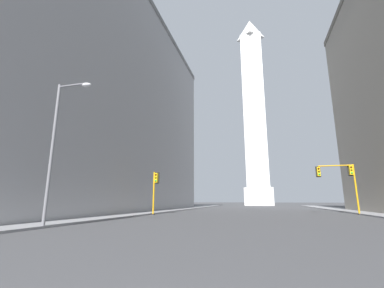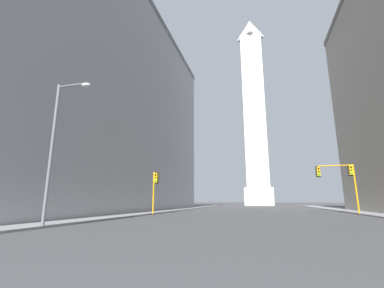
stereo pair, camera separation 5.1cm
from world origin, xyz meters
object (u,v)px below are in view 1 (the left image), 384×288
at_px(obelisk, 254,109).
at_px(street_lamp, 58,138).
at_px(traffic_light_mid_right, 341,176).
at_px(traffic_light_mid_left, 155,186).

height_order(obelisk, street_lamp, obelisk).
bearing_deg(traffic_light_mid_right, street_lamp, -135.35).
xyz_separation_m(traffic_light_mid_left, street_lamp, (-0.24, -15.14, 2.25)).
distance_m(obelisk, traffic_light_mid_right, 58.94).
bearing_deg(traffic_light_mid_right, traffic_light_mid_left, -163.91).
bearing_deg(street_lamp, traffic_light_mid_right, 44.65).
height_order(traffic_light_mid_left, traffic_light_mid_right, traffic_light_mid_right).
xyz_separation_m(traffic_light_mid_left, traffic_light_mid_right, (21.31, 6.14, 1.17)).
xyz_separation_m(obelisk, traffic_light_mid_left, (-11.09, -57.28, -28.65)).
distance_m(traffic_light_mid_right, street_lamp, 30.31).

